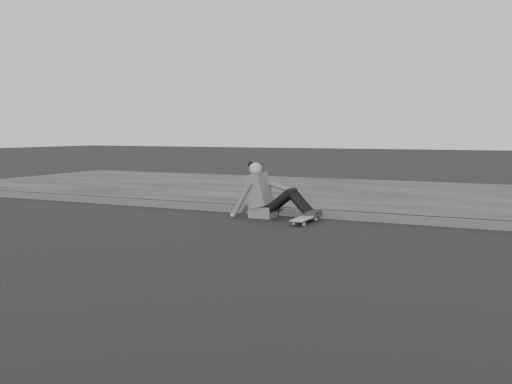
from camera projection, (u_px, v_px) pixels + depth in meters
ground at (483, 270)px, 5.53m from camera, size 80.00×80.00×0.00m
curb at (495, 225)px, 7.85m from camera, size 24.00×0.16×0.12m
sidewalk at (502, 201)px, 10.57m from camera, size 24.00×6.00×0.12m
skateboard at (305, 218)px, 8.39m from camera, size 0.20×0.78×0.09m
seated_woman at (267, 195)px, 8.89m from camera, size 1.38×0.46×0.88m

